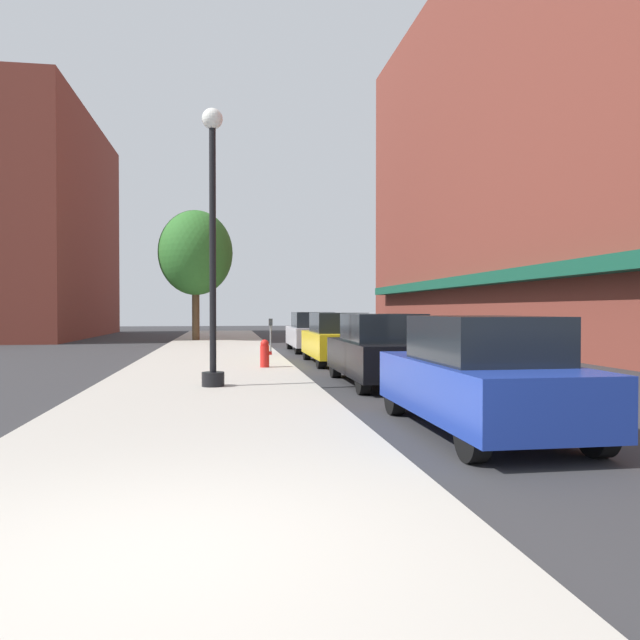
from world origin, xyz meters
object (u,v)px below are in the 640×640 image
at_px(lamppost, 213,241).
at_px(car_yellow, 337,339).
at_px(tree_near, 196,253).
at_px(car_black, 381,350).
at_px(car_blue, 480,376).
at_px(car_silver, 312,332).
at_px(parking_meter_near, 271,332).
at_px(fire_hydrant, 265,353).

bearing_deg(lamppost, car_yellow, 58.48).
xyz_separation_m(tree_near, car_black, (5.21, -19.72, -4.02)).
xyz_separation_m(car_blue, car_black, (0.00, 5.60, 0.00)).
distance_m(car_blue, car_silver, 17.08).
distance_m(parking_meter_near, tree_near, 12.23).
xyz_separation_m(lamppost, car_blue, (3.84, -4.96, -2.39)).
bearing_deg(car_yellow, fire_hydrant, -140.24).
bearing_deg(tree_near, fire_hydrant, -80.48).
bearing_deg(fire_hydrant, tree_near, 99.52).
height_order(car_yellow, car_silver, same).
xyz_separation_m(fire_hydrant, car_black, (2.48, -3.48, 0.29)).
bearing_deg(lamppost, car_blue, -52.27).
bearing_deg(car_silver, parking_meter_near, -124.08).
height_order(parking_meter_near, car_black, car_black).
bearing_deg(parking_meter_near, fire_hydrant, -95.96).
bearing_deg(car_silver, car_black, -90.01).
relative_size(parking_meter_near, car_yellow, 0.30).
height_order(fire_hydrant, car_blue, car_blue).
bearing_deg(fire_hydrant, car_blue, -74.70).
bearing_deg(tree_near, car_yellow, -69.73).
distance_m(tree_near, car_yellow, 15.56).
relative_size(parking_meter_near, car_silver, 0.30).
xyz_separation_m(lamppost, tree_near, (-1.37, 20.36, 1.63)).
height_order(lamppost, car_black, lamppost).
bearing_deg(tree_near, car_black, -75.21).
bearing_deg(fire_hydrant, car_black, -54.49).
relative_size(fire_hydrant, car_yellow, 0.18).
bearing_deg(car_yellow, car_black, -91.09).
bearing_deg(fire_hydrant, lamppost, -108.25).
bearing_deg(car_silver, fire_hydrant, -107.27).
height_order(parking_meter_near, car_yellow, car_yellow).
xyz_separation_m(lamppost, car_yellow, (3.84, 6.26, -2.39)).
bearing_deg(car_silver, car_blue, -90.01).
height_order(car_blue, car_yellow, same).
distance_m(car_black, car_silver, 11.48).
bearing_deg(lamppost, car_black, 9.40).
relative_size(fire_hydrant, parking_meter_near, 0.60).
xyz_separation_m(car_yellow, car_silver, (0.00, 5.85, 0.00)).
relative_size(tree_near, car_black, 1.63).
bearing_deg(car_blue, car_silver, 92.12).
bearing_deg(car_blue, car_yellow, 92.12).
relative_size(car_blue, car_black, 1.00).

